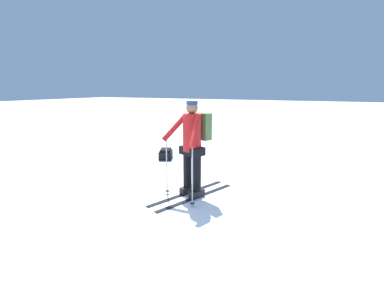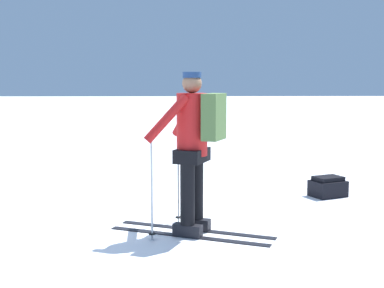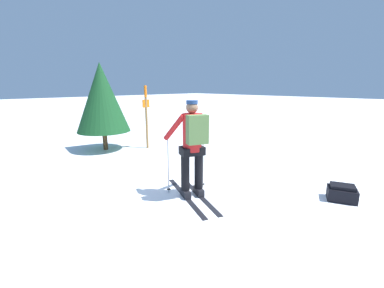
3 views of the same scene
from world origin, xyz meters
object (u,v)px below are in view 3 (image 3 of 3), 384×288
(pine_tree, at_px, (102,98))
(dropped_backpack, at_px, (342,193))
(skier, at_px, (193,143))
(trail_marker, at_px, (146,112))

(pine_tree, bearing_deg, dropped_backpack, -168.61)
(skier, height_order, trail_marker, trail_marker)
(skier, relative_size, trail_marker, 0.91)
(dropped_backpack, distance_m, pine_tree, 6.49)
(dropped_backpack, distance_m, trail_marker, 5.57)
(trail_marker, xyz_separation_m, pine_tree, (0.73, 1.04, 0.43))
(trail_marker, bearing_deg, skier, 157.01)
(skier, distance_m, dropped_backpack, 2.70)
(skier, xyz_separation_m, pine_tree, (4.30, -0.47, 0.60))
(skier, relative_size, pine_tree, 0.68)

